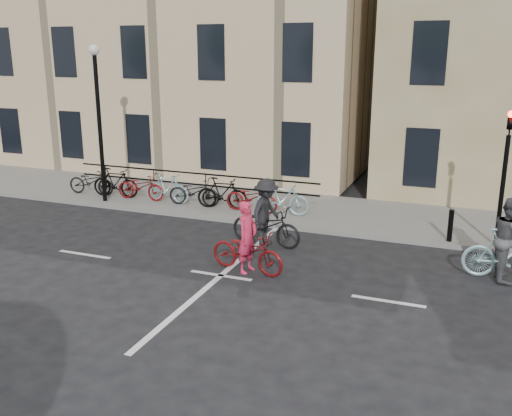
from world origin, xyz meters
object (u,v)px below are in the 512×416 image
(traffic_light, at_px, (506,162))
(lamp_post, at_px, (98,104))
(cyclist_pink, at_px, (247,248))
(cyclist_dark, at_px, (266,219))
(cyclist_grey, at_px, (509,247))

(traffic_light, relative_size, lamp_post, 0.74)
(cyclist_pink, xyz_separation_m, cyclist_dark, (-0.27, 2.04, 0.12))
(cyclist_pink, distance_m, cyclist_grey, 6.18)
(cyclist_grey, bearing_deg, cyclist_dark, 81.46)
(traffic_light, height_order, cyclist_dark, traffic_light)
(lamp_post, height_order, cyclist_grey, lamp_post)
(traffic_light, distance_m, lamp_post, 12.74)
(cyclist_grey, height_order, cyclist_dark, cyclist_grey)
(lamp_post, bearing_deg, cyclist_grey, -9.33)
(traffic_light, distance_m, cyclist_grey, 2.64)
(traffic_light, bearing_deg, cyclist_dark, -163.18)
(lamp_post, distance_m, cyclist_dark, 7.50)
(traffic_light, height_order, lamp_post, lamp_post)
(traffic_light, xyz_separation_m, cyclist_pink, (-5.71, -3.85, -1.84))
(cyclist_dark, bearing_deg, lamp_post, 82.88)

